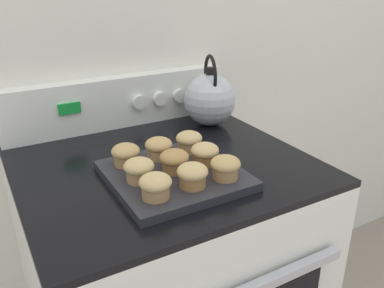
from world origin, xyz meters
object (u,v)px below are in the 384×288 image
Objects in this scene: muffin_r0_c2 at (225,167)px; muffin_r2_c1 at (159,148)px; muffin_r1_c2 at (205,153)px; muffin_r1_c1 at (174,160)px; tea_kettle at (210,98)px; muffin_r2_c0 at (126,154)px; muffin_r0_c0 at (155,185)px; muffin_r0_c1 at (192,175)px; muffin_r1_c0 at (139,169)px; muffin_pan at (174,175)px; muffin_r2_c2 at (189,141)px.

muffin_r2_c1 is at bearing 115.90° from muffin_r0_c2.
muffin_r1_c1 is at bearing 179.32° from muffin_r1_c2.
muffin_r1_c1 is 1.00× the size of muffin_r2_c1.
tea_kettle reaches higher than muffin_r2_c1.
muffin_r0_c0 is at bearing -91.06° from muffin_r2_c0.
tea_kettle is at bearing 63.10° from muffin_r0_c2.
muffin_r2_c1 is at bearing 90.14° from muffin_r0_c1.
muffin_r1_c2 is 0.31× the size of tea_kettle.
muffin_r2_c1 is at bearing -144.32° from tea_kettle.
muffin_r0_c1 is at bearing -41.74° from muffin_r1_c0.
muffin_r0_c0 is at bearing -117.30° from muffin_r2_c1.
muffin_r0_c0 is 0.54m from tea_kettle.
muffin_r1_c0 is 0.13m from muffin_r2_c1.
muffin_r0_c0 is 1.00× the size of muffin_r0_c1.
tea_kettle is at bearing 46.00° from muffin_r1_c1.
muffin_r2_c0 is at bearing -151.83° from tea_kettle.
muffin_pan is 0.10m from muffin_r1_c2.
muffin_r2_c0 is at bearing 87.45° from muffin_r1_c0.
muffin_pan is at bearing -91.23° from muffin_r2_c1.
muffin_r0_c1 is 1.00× the size of muffin_r2_c1.
muffin_r2_c0 is (0.00, 0.10, 0.00)m from muffin_r1_c0.
muffin_r0_c0 is 0.18m from muffin_r2_c0.
muffin_r1_c1 is 0.09m from muffin_r2_c1.
muffin_r0_c1 is 1.00× the size of muffin_r2_c2.
tea_kettle reaches higher than muffin_r2_c2.
muffin_r2_c0 is at bearing 133.84° from muffin_r1_c1.
muffin_r1_c1 is at bearing 1.46° from muffin_r1_c0.
muffin_r2_c2 is at bearing 26.43° from muffin_r1_c0.
muffin_r2_c1 is at bearing 179.60° from muffin_r2_c2.
tea_kettle reaches higher than muffin_r0_c0.
muffin_r2_c0 is 0.09m from muffin_r2_c1.
muffin_r0_c1 and muffin_r2_c2 have the same top height.
muffin_r0_c0 is 1.00× the size of muffin_r1_c1.
tea_kettle reaches higher than muffin_r1_c1.
muffin_pan is 0.04m from muffin_r1_c1.
muffin_r2_c2 is (0.18, 0.09, 0.00)m from muffin_r1_c0.
muffin_r1_c1 is 0.31× the size of tea_kettle.
muffin_r0_c0 and muffin_r0_c1 have the same top height.
tea_kettle reaches higher than muffin_r2_c0.
muffin_pan is 4.34× the size of muffin_r2_c2.
muffin_r2_c0 is at bearing 116.66° from muffin_r0_c1.
muffin_r2_c0 is at bearing 178.78° from muffin_r2_c2.
muffin_r1_c1 is 1.00× the size of muffin_r2_c0.
muffin_pan is 4.34× the size of muffin_r1_c2.
muffin_r0_c0 is 0.26m from muffin_r2_c2.
muffin_r2_c1 is (0.09, 0.18, 0.00)m from muffin_r0_c0.
muffin_r2_c2 is (0.18, 0.18, 0.00)m from muffin_r0_c0.
muffin_r0_c0 is 1.00× the size of muffin_r2_c0.
muffin_r1_c1 is at bearing -46.16° from muffin_r2_c0.
muffin_r2_c0 is at bearing 151.78° from muffin_r1_c2.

